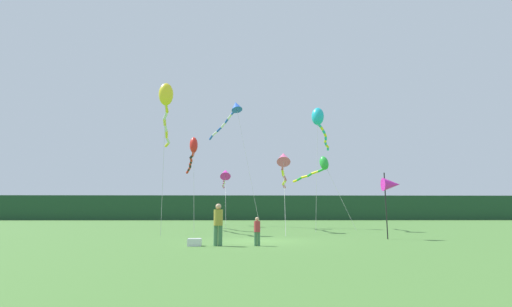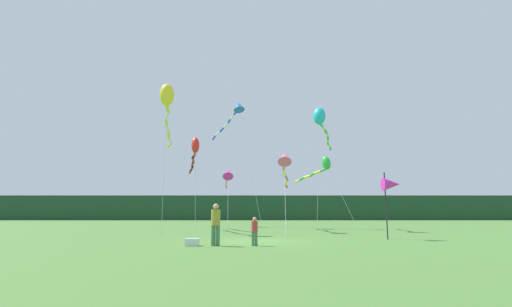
{
  "view_description": "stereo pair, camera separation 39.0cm",
  "coord_description": "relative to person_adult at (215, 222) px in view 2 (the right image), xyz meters",
  "views": [
    {
      "loc": [
        -0.44,
        -17.91,
        1.41
      ],
      "look_at": [
        0.0,
        6.0,
        5.26
      ],
      "focal_mm": 25.37,
      "sensor_mm": 36.0,
      "label": 1
    },
    {
      "loc": [
        -0.05,
        -17.91,
        1.41
      ],
      "look_at": [
        0.0,
        6.0,
        5.26
      ],
      "focal_mm": 25.37,
      "sensor_mm": 36.0,
      "label": 2
    }
  ],
  "objects": [
    {
      "name": "ground_plane",
      "position": [
        1.74,
        2.48,
        -0.97
      ],
      "size": [
        120.0,
        120.0,
        0.0
      ],
      "primitive_type": "plane",
      "color": "#477533"
    },
    {
      "name": "distant_treeline",
      "position": [
        1.74,
        47.48,
        1.1
      ],
      "size": [
        108.0,
        2.01,
        4.16
      ],
      "primitive_type": "cube",
      "color": "#1E4228",
      "rests_on": "ground"
    },
    {
      "name": "person_adult",
      "position": [
        0.0,
        0.0,
        0.0
      ],
      "size": [
        0.38,
        0.38,
        1.74
      ],
      "color": "#3F724C",
      "rests_on": "ground"
    },
    {
      "name": "person_child",
      "position": [
        1.63,
        0.01,
        -0.31
      ],
      "size": [
        0.26,
        0.26,
        1.19
      ],
      "color": "#3F724C",
      "rests_on": "ground"
    },
    {
      "name": "cooler_box",
      "position": [
        -0.97,
        0.02,
        -0.82
      ],
      "size": [
        0.55,
        0.43,
        0.31
      ],
      "primitive_type": "cube",
      "color": "silver",
      "rests_on": "ground"
    },
    {
      "name": "banner_flag_pole",
      "position": [
        8.81,
        3.57,
        1.83
      ],
      "size": [
        0.9,
        0.7,
        3.46
      ],
      "color": "black",
      "rests_on": "ground"
    },
    {
      "name": "kite_blue",
      "position": [
        -0.27,
        18.3,
        10.08
      ],
      "size": [
        5.31,
        9.55,
        11.95
      ],
      "color": "#B2B2B2",
      "rests_on": "ground"
    },
    {
      "name": "kite_green",
      "position": [
        7.46,
        15.42,
        4.36
      ],
      "size": [
        4.23,
        5.39,
        6.23
      ],
      "color": "#B2B2B2",
      "rests_on": "ground"
    },
    {
      "name": "kite_rainbow",
      "position": [
        3.8,
        10.8,
        4.07
      ],
      "size": [
        1.23,
        9.82,
        5.97
      ],
      "color": "#B2B2B2",
      "rests_on": "ground"
    },
    {
      "name": "kite_red",
      "position": [
        -3.28,
        13.37,
        5.28
      ],
      "size": [
        2.09,
        7.99,
        7.32
      ],
      "color": "#B2B2B2",
      "rests_on": "ground"
    },
    {
      "name": "kite_magenta",
      "position": [
        -1.08,
        20.05,
        4.07
      ],
      "size": [
        1.15,
        7.94,
        5.87
      ],
      "color": "#B2B2B2",
      "rests_on": "ground"
    },
    {
      "name": "kite_cyan",
      "position": [
        6.86,
        12.71,
        7.76
      ],
      "size": [
        2.63,
        6.78,
        9.71
      ],
      "color": "#B2B2B2",
      "rests_on": "ground"
    },
    {
      "name": "kite_yellow",
      "position": [
        -4.57,
        9.15,
        8.03
      ],
      "size": [
        2.09,
        8.45,
        10.2
      ],
      "color": "#B2B2B2",
      "rests_on": "ground"
    }
  ]
}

